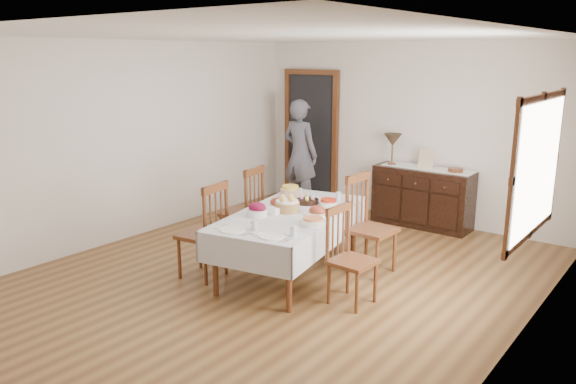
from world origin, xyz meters
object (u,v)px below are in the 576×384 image
Objects in this scene: dining_table at (291,220)px; chair_left_near at (206,230)px; sideboard at (422,197)px; table_lamp at (393,141)px; chair_left_far at (245,209)px; person at (300,151)px; chair_right_near at (349,255)px; chair_right_far at (368,224)px.

dining_table is 0.94m from chair_left_near.
sideboard is 3.05× the size of table_lamp.
table_lamp is at bearing -176.55° from sideboard.
chair_left_far is (-0.25, 0.92, -0.00)m from chair_left_near.
person is (-1.59, 2.34, 0.30)m from dining_table.
chair_left_near is at bearing -100.12° from table_lamp.
sideboard is (-0.51, 2.85, -0.07)m from chair_right_near.
dining_table is 2.31× the size of chair_right_near.
dining_table is 0.95m from chair_right_near.
chair_right_far is at bearing 92.42° from chair_left_far.
table_lamp reaches higher than sideboard.
chair_left_far reaches higher than sideboard.
chair_left_near reaches higher than dining_table.
person is at bearing -171.30° from table_lamp.
dining_table is 0.96m from chair_left_far.
dining_table is at bearing 127.51° from person.
chair_left_far is at bearing -109.68° from table_lamp.
table_lamp reaches higher than chair_right_near.
chair_left_far is at bearing 153.13° from dining_table.
chair_left_far is at bearing -119.46° from sideboard.
chair_left_far is 2.68m from sideboard.
chair_left_near is (-0.67, -0.65, -0.09)m from dining_table.
chair_left_near is 3.43m from sideboard.
dining_table is 2.02× the size of chair_right_far.
sideboard is at bearing 13.20° from chair_right_near.
sideboard is (0.40, 2.60, -0.21)m from dining_table.
chair_left_far is (-0.92, 0.26, -0.09)m from dining_table.
dining_table is at bearing -87.83° from table_lamp.
sideboard is (1.07, 3.25, -0.12)m from chair_left_near.
sideboard is at bearing 141.58° from chair_left_far.
table_lamp is (-0.49, -0.03, 0.77)m from sideboard.
table_lamp is (-0.74, 1.99, 0.63)m from chair_right_far.
chair_left_far is 1.90m from chair_right_near.
chair_right_far is (1.32, 1.23, 0.02)m from chair_left_near.
chair_right_near is at bearing -159.87° from chair_right_far.
chair_right_near is at bearing 137.23° from person.
table_lamp is (-0.10, 2.57, 0.57)m from dining_table.
chair_right_far is at bearing 145.13° from person.
dining_table is at bearing 126.60° from chair_left_near.
chair_right_far is (0.65, 0.58, -0.07)m from dining_table.
chair_left_near is at bearing 136.03° from chair_right_far.
chair_left_near is at bearing 110.35° from person.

